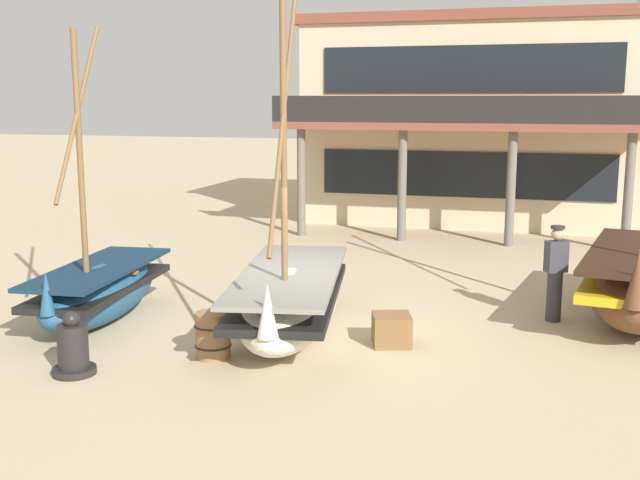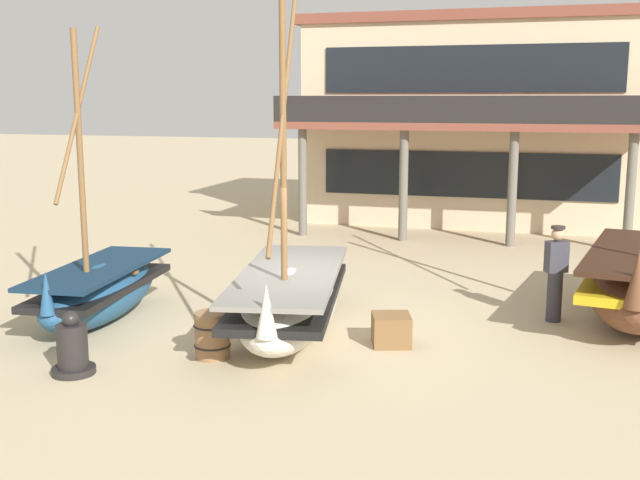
{
  "view_description": "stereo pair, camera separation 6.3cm",
  "coord_description": "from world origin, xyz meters",
  "px_view_note": "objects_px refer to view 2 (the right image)",
  "views": [
    {
      "loc": [
        3.71,
        -11.73,
        3.83
      ],
      "look_at": [
        0.0,
        1.0,
        1.4
      ],
      "focal_mm": 43.41,
      "sensor_mm": 36.0,
      "label": 1
    },
    {
      "loc": [
        3.77,
        -11.71,
        3.83
      ],
      "look_at": [
        0.0,
        1.0,
        1.4
      ],
      "focal_mm": 43.41,
      "sensor_mm": 36.0,
      "label": 2
    }
  ],
  "objects_px": {
    "fishing_boat_near_left": "(100,289)",
    "fisherman_by_hull": "(556,275)",
    "wooden_barrel": "(212,335)",
    "fishing_boat_far_right": "(290,299)",
    "capstan_winch": "(73,349)",
    "cargo_crate": "(391,330)",
    "harbor_building_main": "(476,120)"
  },
  "relations": [
    {
      "from": "fishing_boat_near_left",
      "to": "fisherman_by_hull",
      "type": "distance_m",
      "value": 7.92
    },
    {
      "from": "wooden_barrel",
      "to": "fishing_boat_far_right",
      "type": "bearing_deg",
      "value": 62.97
    },
    {
      "from": "fishing_boat_near_left",
      "to": "wooden_barrel",
      "type": "xyz_separation_m",
      "value": [
        2.69,
        -1.26,
        -0.21
      ]
    },
    {
      "from": "fishing_boat_near_left",
      "to": "wooden_barrel",
      "type": "relative_size",
      "value": 7.2
    },
    {
      "from": "capstan_winch",
      "to": "cargo_crate",
      "type": "relative_size",
      "value": 1.56
    },
    {
      "from": "fisherman_by_hull",
      "to": "capstan_winch",
      "type": "distance_m",
      "value": 8.02
    },
    {
      "from": "fishing_boat_near_left",
      "to": "harbor_building_main",
      "type": "height_order",
      "value": "harbor_building_main"
    },
    {
      "from": "fishing_boat_near_left",
      "to": "cargo_crate",
      "type": "relative_size",
      "value": 8.59
    },
    {
      "from": "harbor_building_main",
      "to": "fishing_boat_near_left",
      "type": "bearing_deg",
      "value": -109.78
    },
    {
      "from": "fishing_boat_far_right",
      "to": "wooden_barrel",
      "type": "height_order",
      "value": "fishing_boat_far_right"
    },
    {
      "from": "fisherman_by_hull",
      "to": "harbor_building_main",
      "type": "distance_m",
      "value": 12.38
    },
    {
      "from": "fishing_boat_near_left",
      "to": "capstan_winch",
      "type": "relative_size",
      "value": 5.52
    },
    {
      "from": "fishing_boat_near_left",
      "to": "wooden_barrel",
      "type": "bearing_deg",
      "value": -25.01
    },
    {
      "from": "fisherman_by_hull",
      "to": "harbor_building_main",
      "type": "bearing_deg",
      "value": 101.99
    },
    {
      "from": "fishing_boat_far_right",
      "to": "wooden_barrel",
      "type": "bearing_deg",
      "value": -117.03
    },
    {
      "from": "fishing_boat_far_right",
      "to": "harbor_building_main",
      "type": "bearing_deg",
      "value": 83.26
    },
    {
      "from": "fishing_boat_far_right",
      "to": "fisherman_by_hull",
      "type": "xyz_separation_m",
      "value": [
        4.17,
        2.03,
        0.24
      ]
    },
    {
      "from": "fishing_boat_near_left",
      "to": "wooden_barrel",
      "type": "height_order",
      "value": "fishing_boat_near_left"
    },
    {
      "from": "fisherman_by_hull",
      "to": "capstan_winch",
      "type": "relative_size",
      "value": 1.84
    },
    {
      "from": "harbor_building_main",
      "to": "fishing_boat_far_right",
      "type": "bearing_deg",
      "value": -96.74
    },
    {
      "from": "capstan_winch",
      "to": "cargo_crate",
      "type": "distance_m",
      "value": 4.79
    },
    {
      "from": "fisherman_by_hull",
      "to": "wooden_barrel",
      "type": "height_order",
      "value": "fisherman_by_hull"
    },
    {
      "from": "fishing_boat_near_left",
      "to": "harbor_building_main",
      "type": "distance_m",
      "value": 15.21
    },
    {
      "from": "fisherman_by_hull",
      "to": "wooden_barrel",
      "type": "xyz_separation_m",
      "value": [
        -4.91,
        -3.47,
        -0.48
      ]
    },
    {
      "from": "fishing_boat_near_left",
      "to": "fisherman_by_hull",
      "type": "bearing_deg",
      "value": 16.25
    },
    {
      "from": "fishing_boat_near_left",
      "to": "fishing_boat_far_right",
      "type": "bearing_deg",
      "value": 3.09
    },
    {
      "from": "fishing_boat_near_left",
      "to": "capstan_winch",
      "type": "distance_m",
      "value": 2.69
    },
    {
      "from": "fishing_boat_near_left",
      "to": "cargo_crate",
      "type": "xyz_separation_m",
      "value": [
        5.14,
        0.11,
        -0.31
      ]
    },
    {
      "from": "fisherman_by_hull",
      "to": "cargo_crate",
      "type": "height_order",
      "value": "fisherman_by_hull"
    },
    {
      "from": "fishing_boat_far_right",
      "to": "fisherman_by_hull",
      "type": "bearing_deg",
      "value": 25.94
    },
    {
      "from": "wooden_barrel",
      "to": "fishing_boat_near_left",
      "type": "bearing_deg",
      "value": 154.99
    },
    {
      "from": "fishing_boat_far_right",
      "to": "fisherman_by_hull",
      "type": "relative_size",
      "value": 3.35
    }
  ]
}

